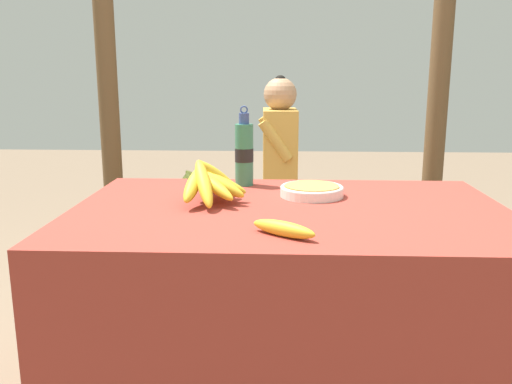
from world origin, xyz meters
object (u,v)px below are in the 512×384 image
water_bottle (244,153)px  banana_bunch_green (192,180)px  banana_bunch_ripe (210,181)px  serving_bowl (312,190)px  seated_vendor (273,155)px  support_post_far (442,48)px  support_post_near (105,48)px  loose_banana_front (283,229)px  wooden_bench (270,200)px

water_bottle → banana_bunch_green: (-0.41, 1.19, -0.35)m
banana_bunch_ripe → serving_bowl: (0.36, 0.11, -0.05)m
seated_vendor → banana_bunch_green: seated_vendor is taller
water_bottle → support_post_far: 1.85m
support_post_near → support_post_far: 2.10m
support_post_far → serving_bowl: bearing=-118.9°
loose_banana_front → banana_bunch_green: (-0.56, 1.87, -0.24)m
loose_banana_front → support_post_far: size_ratio=0.07×
water_bottle → support_post_near: bearing=124.8°
banana_bunch_ripe → support_post_near: support_post_near is taller
water_bottle → wooden_bench: bearing=86.2°
support_post_near → support_post_far: bearing=0.0°
loose_banana_front → support_post_far: support_post_far is taller
loose_banana_front → wooden_bench: (-0.07, 1.87, -0.36)m
serving_bowl → banana_bunch_green: size_ratio=0.73×
water_bottle → loose_banana_front: bearing=-77.4°
wooden_bench → loose_banana_front: bearing=-87.8°
banana_bunch_ripe → wooden_bench: size_ratio=0.19×
banana_bunch_ripe → wooden_bench: 1.55m
seated_vendor → support_post_far: bearing=-169.0°
serving_bowl → seated_vendor: 1.35m
wooden_bench → seated_vendor: seated_vendor is taller
water_bottle → support_post_far: bearing=51.1°
loose_banana_front → seated_vendor: size_ratio=0.17×
banana_bunch_ripe → loose_banana_front: size_ratio=1.87×
loose_banana_front → support_post_near: bearing=118.4°
support_post_near → serving_bowl: bearing=-52.2°
wooden_bench → banana_bunch_green: (-0.49, 0.00, 0.12)m
serving_bowl → water_bottle: bearing=144.2°
banana_bunch_ripe → water_bottle: bearing=71.1°
banana_bunch_ripe → wooden_bench: bearing=83.1°
wooden_bench → support_post_near: bearing=168.8°
loose_banana_front → banana_bunch_green: size_ratio=0.61×
loose_banana_front → banana_bunch_green: loose_banana_front is taller
loose_banana_front → wooden_bench: size_ratio=0.10×
banana_bunch_green → serving_bowl: bearing=-64.3°
loose_banana_front → water_bottle: bearing=102.6°
support_post_far → wooden_bench: bearing=-168.8°
seated_vendor → serving_bowl: bearing=94.6°
support_post_near → seated_vendor: bearing=-12.8°
banana_bunch_ripe → water_bottle: water_bottle is taller
serving_bowl → support_post_near: (-1.23, 1.58, 0.56)m
serving_bowl → banana_bunch_green: (-0.66, 1.38, -0.24)m
water_bottle → banana_bunch_ripe: bearing=-108.9°
banana_bunch_green → wooden_bench: bearing=-0.1°
banana_bunch_green → support_post_near: size_ratio=0.12×
banana_bunch_green → support_post_far: bearing=7.7°
banana_bunch_green → support_post_far: size_ratio=0.12×
banana_bunch_ripe → banana_bunch_green: 1.54m
support_post_far → support_post_near: bearing=180.0°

